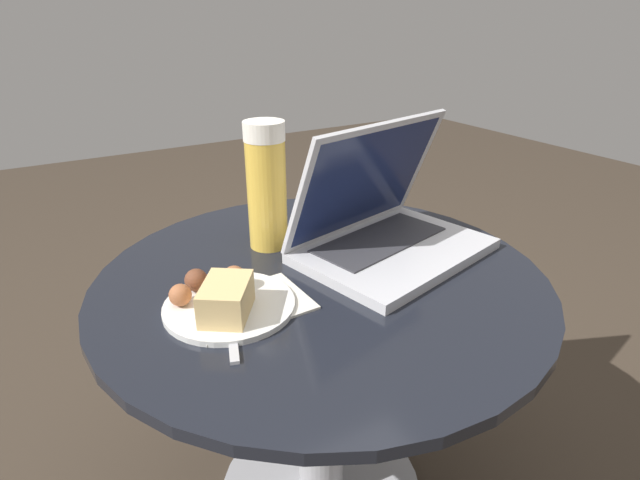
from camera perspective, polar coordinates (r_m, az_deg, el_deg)
The scene contains 6 objects.
table at distance 0.91m, azimuth 0.14°, elevation -11.87°, with size 0.74×0.74×0.51m.
napkin at distance 0.75m, azimuth -8.17°, elevation -7.46°, with size 0.18×0.13×0.00m.
laptop at distance 0.89m, azimuth 7.38°, elevation 1.56°, with size 0.37×0.30×0.23m.
beer_glass at distance 0.89m, azimuth -6.13°, elevation 6.15°, with size 0.07×0.07×0.23m.
snack_plate at distance 0.74m, azimuth -10.88°, elevation -6.63°, with size 0.19×0.19×0.06m.
fork at distance 0.72m, azimuth -10.15°, elevation -8.72°, with size 0.07×0.17×0.00m.
Camera 1 is at (-0.38, -0.62, 0.91)m, focal length 28.00 mm.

